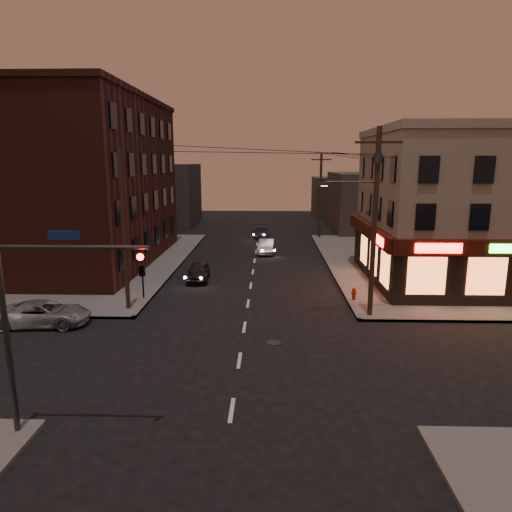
{
  "coord_description": "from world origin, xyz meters",
  "views": [
    {
      "loc": [
        1.26,
        -18.25,
        8.42
      ],
      "look_at": [
        0.52,
        6.71,
        3.2
      ],
      "focal_mm": 32.0,
      "sensor_mm": 36.0,
      "label": 1
    }
  ],
  "objects_px": {
    "suv_cross": "(44,313)",
    "sedan_mid": "(266,246)",
    "fire_hydrant": "(354,293)",
    "sedan_near": "(198,272)",
    "sedan_far": "(261,232)"
  },
  "relations": [
    {
      "from": "suv_cross",
      "to": "sedan_mid",
      "type": "xyz_separation_m",
      "value": [
        11.44,
        19.33,
        0.02
      ]
    },
    {
      "from": "sedan_near",
      "to": "fire_hydrant",
      "type": "xyz_separation_m",
      "value": [
        10.23,
        -4.88,
        -0.07
      ]
    },
    {
      "from": "suv_cross",
      "to": "fire_hydrant",
      "type": "xyz_separation_m",
      "value": [
        16.86,
        4.5,
        -0.07
      ]
    },
    {
      "from": "sedan_mid",
      "to": "fire_hydrant",
      "type": "distance_m",
      "value": 15.79
    },
    {
      "from": "sedan_far",
      "to": "suv_cross",
      "type": "bearing_deg",
      "value": -115.75
    },
    {
      "from": "suv_cross",
      "to": "fire_hydrant",
      "type": "height_order",
      "value": "suv_cross"
    },
    {
      "from": "fire_hydrant",
      "to": "suv_cross",
      "type": "bearing_deg",
      "value": -165.07
    },
    {
      "from": "sedan_near",
      "to": "sedan_far",
      "type": "bearing_deg",
      "value": 74.59
    },
    {
      "from": "sedan_mid",
      "to": "sedan_far",
      "type": "bearing_deg",
      "value": 99.12
    },
    {
      "from": "fire_hydrant",
      "to": "sedan_near",
      "type": "bearing_deg",
      "value": 154.5
    },
    {
      "from": "sedan_near",
      "to": "fire_hydrant",
      "type": "height_order",
      "value": "sedan_near"
    },
    {
      "from": "sedan_near",
      "to": "sedan_far",
      "type": "distance_m",
      "value": 19.23
    },
    {
      "from": "sedan_mid",
      "to": "fire_hydrant",
      "type": "xyz_separation_m",
      "value": [
        5.42,
        -14.84,
        -0.09
      ]
    },
    {
      "from": "sedan_near",
      "to": "fire_hydrant",
      "type": "distance_m",
      "value": 11.34
    },
    {
      "from": "sedan_near",
      "to": "sedan_mid",
      "type": "relative_size",
      "value": 0.93
    }
  ]
}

